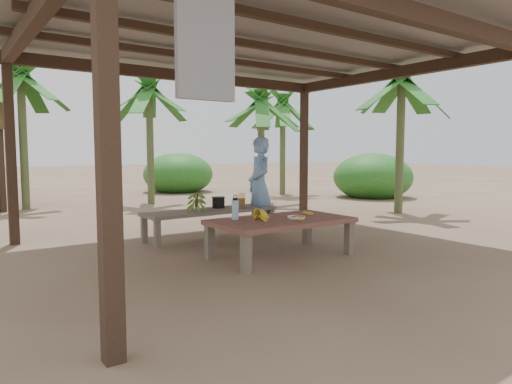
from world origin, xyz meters
TOP-DOWN VIEW (x-y plane):
  - ground at (0.00, 0.00)m, footprint 80.00×80.00m
  - pavilion at (-0.01, -0.01)m, footprint 6.60×5.60m
  - work_table at (-0.08, -0.58)m, footprint 1.80×1.01m
  - bench at (-0.16, 1.10)m, footprint 2.22×0.68m
  - ripe_banana_bunch at (-0.43, -0.55)m, footprint 0.26×0.22m
  - plate at (0.09, -0.68)m, footprint 0.24×0.24m
  - loose_banana_front at (-0.01, -0.87)m, footprint 0.18×0.12m
  - loose_banana_side at (0.45, -0.51)m, footprint 0.13×0.14m
  - water_flask at (-0.60, -0.31)m, footprint 0.09×0.09m
  - green_banana_stalk at (-0.42, 1.09)m, footprint 0.27×0.27m
  - cooking_pot at (0.04, 1.22)m, footprint 0.20×0.20m
  - skewer_rack at (0.38, 1.07)m, footprint 0.18×0.09m
  - woman at (0.74, 1.06)m, footprint 0.51×0.66m
  - banana_plant_ne at (3.27, 4.54)m, footprint 1.80×1.80m
  - banana_plant_n at (0.86, 6.10)m, footprint 1.80×1.80m
  - banana_plant_nw at (-2.01, 6.73)m, footprint 1.80×1.80m
  - banana_plant_e at (4.71, 1.28)m, footprint 1.80×1.80m
  - banana_plant_far at (5.29, 6.20)m, footprint 1.80×1.80m

SIDE VIEW (x-z plane):
  - ground at x=0.00m, z-range 0.00..0.00m
  - bench at x=-0.16m, z-range 0.17..0.62m
  - work_table at x=-0.08m, z-range 0.18..0.68m
  - plate at x=0.09m, z-range 0.50..0.54m
  - loose_banana_front at x=-0.01m, z-range 0.50..0.54m
  - loose_banana_side at x=0.45m, z-range 0.50..0.54m
  - cooking_pot at x=0.04m, z-range 0.45..0.62m
  - skewer_rack at x=0.38m, z-range 0.45..0.69m
  - ripe_banana_bunch at x=-0.43m, z-range 0.50..0.66m
  - green_banana_stalk at x=-0.42m, z-range 0.45..0.75m
  - water_flask at x=-0.60m, z-range 0.47..0.79m
  - woman at x=0.74m, z-range 0.00..1.61m
  - banana_plant_ne at x=3.27m, z-range 0.97..3.87m
  - banana_plant_far at x=5.29m, z-range 1.07..4.17m
  - banana_plant_e at x=4.71m, z-range 1.10..4.28m
  - banana_plant_n at x=0.86m, z-range 1.12..4.34m
  - pavilion at x=-0.01m, z-range 1.30..4.25m
  - banana_plant_nw at x=-2.01m, z-range 1.20..4.58m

